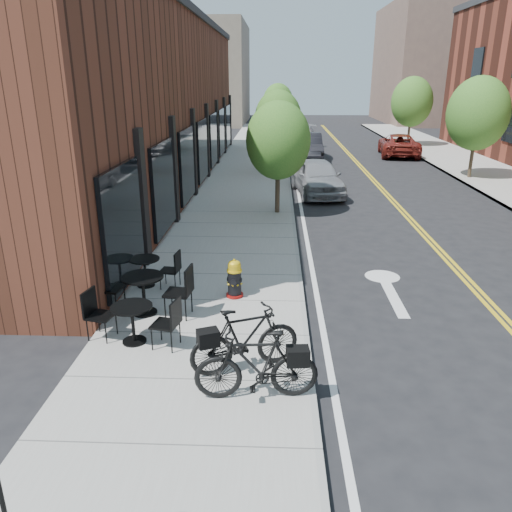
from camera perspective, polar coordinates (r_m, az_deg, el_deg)
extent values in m
plane|color=black|center=(9.45, 6.06, -9.65)|extent=(120.00, 120.00, 0.00)
cube|color=#9E9B93|center=(18.83, -1.85, 5.69)|extent=(4.00, 70.00, 0.12)
cube|color=#452216|center=(23.01, -12.93, 16.45)|extent=(5.00, 28.00, 7.00)
cube|color=#726656|center=(56.70, -5.43, 20.01)|extent=(8.00, 14.00, 10.00)
cube|color=brown|center=(60.57, 19.52, 19.97)|extent=(10.00, 16.00, 12.00)
cylinder|color=#382B1E|center=(17.61, 2.47, 7.59)|extent=(0.16, 0.16, 1.61)
ellipsoid|color=#2F6C22|center=(17.34, 2.55, 13.04)|extent=(2.20, 2.20, 2.64)
cylinder|color=#382B1E|center=(25.49, 2.48, 11.44)|extent=(0.16, 0.16, 1.68)
ellipsoid|color=#2F6C22|center=(25.29, 2.54, 15.39)|extent=(2.30, 2.30, 2.76)
cylinder|color=#382B1E|center=(33.43, 2.48, 13.32)|extent=(0.16, 0.16, 1.57)
ellipsoid|color=#2F6C22|center=(33.29, 2.52, 16.10)|extent=(2.10, 2.10, 2.52)
cylinder|color=#382B1E|center=(41.38, 2.49, 14.64)|extent=(0.16, 0.16, 1.71)
ellipsoid|color=#2F6C22|center=(41.26, 2.52, 17.16)|extent=(2.40, 2.40, 2.88)
cylinder|color=#382B1E|center=(26.17, 23.41, 10.25)|extent=(0.16, 0.16, 1.82)
ellipsoid|color=#2F6C22|center=(25.97, 24.03, 14.65)|extent=(2.80, 2.80, 3.36)
cylinder|color=#382B1E|center=(37.56, 17.07, 13.39)|extent=(0.16, 0.16, 1.82)
ellipsoid|color=#2F6C22|center=(37.42, 17.39, 16.47)|extent=(2.80, 2.80, 3.36)
cylinder|color=maroon|center=(10.92, -2.44, -4.46)|extent=(0.44, 0.44, 0.06)
cylinder|color=black|center=(10.81, -2.46, -3.10)|extent=(0.34, 0.34, 0.56)
cylinder|color=gold|center=(10.70, -2.49, -1.67)|extent=(0.39, 0.39, 0.04)
cylinder|color=gold|center=(10.67, -2.49, -1.30)|extent=(0.33, 0.33, 0.13)
ellipsoid|color=gold|center=(10.65, -2.50, -0.92)|extent=(0.32, 0.32, 0.16)
cylinder|color=gold|center=(10.62, -2.51, -0.49)|extent=(0.06, 0.06, 0.06)
imported|color=black|center=(7.43, 0.04, -12.36)|extent=(1.87, 0.68, 1.10)
imported|color=black|center=(8.10, -1.25, -9.45)|extent=(1.90, 1.18, 1.11)
cylinder|color=black|center=(9.39, -13.71, -9.42)|extent=(0.51, 0.51, 0.03)
cylinder|color=black|center=(9.24, -13.88, -7.60)|extent=(0.07, 0.07, 0.68)
cylinder|color=black|center=(9.09, -14.06, -5.66)|extent=(0.88, 0.88, 0.03)
cylinder|color=black|center=(11.73, -12.44, -3.25)|extent=(0.45, 0.45, 0.03)
cylinder|color=black|center=(11.62, -12.55, -1.83)|extent=(0.06, 0.06, 0.63)
cylinder|color=black|center=(11.51, -12.67, -0.34)|extent=(0.77, 0.77, 0.03)
cylinder|color=black|center=(10.41, -12.55, -6.28)|extent=(0.54, 0.54, 0.03)
cylinder|color=black|center=(10.26, -12.70, -4.37)|extent=(0.07, 0.07, 0.77)
cylinder|color=black|center=(10.11, -12.87, -2.35)|extent=(0.93, 0.93, 0.03)
cylinder|color=black|center=(5.10, -27.02, -23.69)|extent=(0.04, 0.04, 2.27)
imported|color=gray|center=(21.12, 7.01, 8.96)|extent=(2.29, 4.49, 1.46)
imported|color=black|center=(30.35, 5.89, 12.32)|extent=(1.64, 4.66, 1.53)
imported|color=#A7A7AC|center=(33.38, 4.95, 13.11)|extent=(2.93, 5.89, 1.64)
imported|color=maroon|center=(33.00, 16.00, 12.11)|extent=(2.81, 5.12, 1.36)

